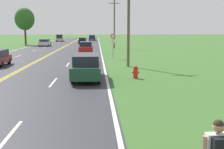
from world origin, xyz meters
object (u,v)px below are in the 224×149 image
Objects in this scene: traffic_sign at (113,40)px; car_silver_sedan_mid_far at (45,43)px; car_champagne_van_distant at (60,38)px; car_red_sedan_mid_near at (86,48)px; fire_hydrant at (136,72)px; car_black_hatchback_receding at (82,40)px; tree_behind_sign at (25,19)px; car_dark_green_van_nearest at (87,66)px; car_dark_blue_van_horizon at (92,38)px.

traffic_sign reaches higher than car_silver_sedan_mid_far.
car_red_sedan_mid_near is at bearing -170.91° from car_champagne_van_distant.
car_champagne_van_distant reaches higher than fire_hydrant.
car_silver_sedan_mid_far is at bearing -36.66° from car_black_hatchback_receding.
tree_behind_sign is at bearing 119.35° from traffic_sign.
car_black_hatchback_receding is (-5.17, 35.21, -1.37)m from traffic_sign.
car_dark_green_van_nearest is at bearing -175.78° from fire_hydrant.
car_dark_blue_van_horizon is at bearing 173.47° from car_black_hatchback_receding.
car_silver_sedan_mid_far is 1.03× the size of car_black_hatchback_receding.
traffic_sign is 0.36× the size of tree_behind_sign.
car_silver_sedan_mid_far is (-12.21, 25.53, -1.42)m from traffic_sign.
tree_behind_sign reaches higher than car_champagne_van_distant.
car_dark_green_van_nearest is 1.20× the size of car_champagne_van_distant.
traffic_sign is 0.61× the size of car_red_sedan_mid_near.
car_champagne_van_distant is (-12.97, 61.89, 0.56)m from fire_hydrant.
fire_hydrant is 0.20× the size of car_black_hatchback_receding.
fire_hydrant is at bearing -171.01° from car_champagne_van_distant.
fire_hydrant is at bearing 95.04° from car_dark_green_van_nearest.
car_black_hatchback_receding is (7.03, 9.68, 0.06)m from car_silver_sedan_mid_far.
car_dark_blue_van_horizon is (0.15, 47.77, 0.04)m from car_red_sedan_mid_near.
car_red_sedan_mid_near reaches higher than fire_hydrant.
tree_behind_sign is at bearing -160.67° from car_dark_green_van_nearest.
tree_behind_sign reaches higher than car_dark_blue_van_horizon.
car_silver_sedan_mid_far is 0.97× the size of car_dark_blue_van_horizon.
car_black_hatchback_receding is at bearing -155.38° from car_champagne_van_distant.
car_silver_sedan_mid_far is (5.04, -5.13, -4.78)m from tree_behind_sign.
car_dark_blue_van_horizon is (-0.69, 67.85, 0.01)m from car_dark_green_van_nearest.
car_champagne_van_distant reaches higher than car_black_hatchback_receding.
traffic_sign is 28.33m from car_silver_sedan_mid_far.
car_champagne_van_distant is (-0.03, 23.25, 0.27)m from car_silver_sedan_mid_far.
tree_behind_sign reaches higher than car_dark_green_van_nearest.
car_red_sedan_mid_near is 28.54m from car_black_hatchback_receding.
car_red_sedan_mid_near is (-3.34, 6.73, -1.30)m from traffic_sign.
car_black_hatchback_receding is at bearing -34.68° from car_silver_sedan_mid_far.
car_dark_blue_van_horizon is (9.01, 28.97, 0.17)m from car_silver_sedan_mid_far.
car_champagne_van_distant reaches higher than car_silver_sedan_mid_far.
fire_hydrant is 0.18× the size of car_dark_green_van_nearest.
car_black_hatchback_receding is at bearing 96.98° from fire_hydrant.
tree_behind_sign is 1.95× the size of car_champagne_van_distant.
fire_hydrant is at bearing -160.17° from car_silver_sedan_mid_far.
car_dark_blue_van_horizon is at bearing -178.60° from car_dark_green_van_nearest.
traffic_sign is at bearing 24.57° from car_red_sedan_mid_near.
car_dark_green_van_nearest is at bearing -0.39° from car_dark_blue_van_horizon.
tree_behind_sign reaches higher than traffic_sign.
car_dark_blue_van_horizon is at bearing 93.35° from traffic_sign.
car_champagne_van_distant is at bearing 101.84° from fire_hydrant.
traffic_sign reaches higher than car_red_sedan_mid_near.
car_black_hatchback_receding is (-2.67, 48.56, -0.10)m from car_dark_green_van_nearest.
tree_behind_sign is at bearing -151.67° from car_red_sedan_mid_near.
car_dark_green_van_nearest is at bearing -164.68° from car_silver_sedan_mid_far.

